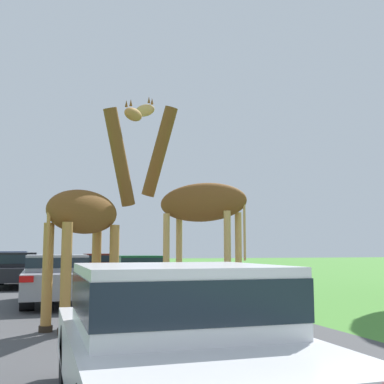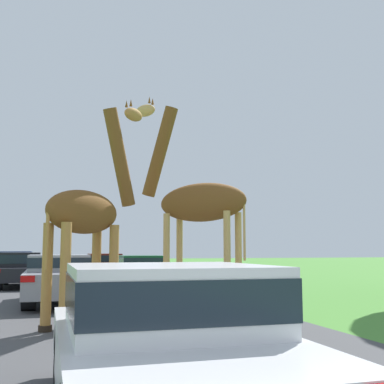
# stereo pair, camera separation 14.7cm
# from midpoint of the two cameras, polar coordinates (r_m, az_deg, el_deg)

# --- Properties ---
(road) EXTENTS (7.99, 120.00, 0.00)m
(road) POSITION_cam_midpoint_polar(r_m,az_deg,el_deg) (30.07, -14.99, -9.49)
(road) COLOR #424244
(road) RESTS_ON ground
(giraffe_near_road) EXTENTS (2.33, 2.50, 5.24)m
(giraffe_near_road) POSITION_cam_midpoint_polar(r_m,az_deg,el_deg) (10.87, -0.05, -1.15)
(giraffe_near_road) COLOR tan
(giraffe_near_road) RESTS_ON ground
(giraffe_companion) EXTENTS (2.32, 2.02, 4.92)m
(giraffe_companion) POSITION_cam_midpoint_polar(r_m,az_deg,el_deg) (9.94, -12.45, -2.80)
(giraffe_companion) COLOR #B77F3D
(giraffe_companion) RESTS_ON ground
(car_lead_maroon) EXTENTS (1.91, 4.05, 1.38)m
(car_lead_maroon) POSITION_cam_midpoint_polar(r_m,az_deg,el_deg) (4.54, -2.84, -16.66)
(car_lead_maroon) COLOR silver
(car_lead_maroon) RESTS_ON ground
(car_queue_right) EXTENTS (1.75, 4.28, 1.29)m
(car_queue_right) POSITION_cam_midpoint_polar(r_m,az_deg,el_deg) (18.53, -6.68, -9.29)
(car_queue_right) COLOR #144C28
(car_queue_right) RESTS_ON ground
(car_queue_left) EXTENTS (1.79, 4.41, 1.37)m
(car_queue_left) POSITION_cam_midpoint_polar(r_m,az_deg,el_deg) (14.28, -16.10, -9.68)
(car_queue_left) COLOR gray
(car_queue_left) RESTS_ON ground
(car_far_ahead) EXTENTS (1.92, 4.80, 1.42)m
(car_far_ahead) POSITION_cam_midpoint_polar(r_m,az_deg,el_deg) (28.07, -20.92, -7.95)
(car_far_ahead) COLOR navy
(car_far_ahead) RESTS_ON ground
(car_verge_right) EXTENTS (1.74, 4.49, 1.39)m
(car_verge_right) POSITION_cam_midpoint_polar(r_m,az_deg,el_deg) (21.17, -20.32, -8.49)
(car_verge_right) COLOR black
(car_verge_right) RESTS_ON ground
(car_rear_follower) EXTENTS (1.76, 4.43, 1.31)m
(car_rear_follower) POSITION_cam_midpoint_polar(r_m,az_deg,el_deg) (25.56, -10.99, -8.56)
(car_rear_follower) COLOR #561914
(car_rear_follower) RESTS_ON ground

